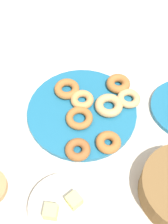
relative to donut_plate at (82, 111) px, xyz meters
The scene contains 13 objects.
ground_plane 0.01m from the donut_plate, ahead, with size 2.40×2.40×0.00m, color beige.
donut_plate is the anchor object (origin of this frame).
donut_0 0.10m from the donut_plate, 71.19° to the right, with size 0.09×0.09×0.03m, color #AD6B33.
donut_1 0.16m from the donut_plate, 107.97° to the left, with size 0.08×0.08×0.03m, color #AD6B33.
donut_2 0.10m from the donut_plate, behind, with size 0.10×0.10×0.03m, color tan.
donut_3 0.05m from the donut_plate, 64.55° to the left, with size 0.09×0.09×0.02m, color #AD6B33.
donut_4 0.04m from the donut_plate, 105.33° to the right, with size 0.08×0.08×0.03m, color tan.
donut_5 0.17m from the donut_plate, 154.95° to the right, with size 0.09×0.09×0.03m, color #AD6B33.
donut_6 0.16m from the donut_plate, 71.56° to the left, with size 0.08×0.08×0.03m, color #995B2D.
donut_7 0.17m from the donut_plate, behind, with size 0.08×0.08×0.02m, color tan.
fruit_bowl 0.34m from the donut_plate, 67.28° to the left, with size 0.19×0.19×0.04m, color silver.
melon_chunk_left 0.34m from the donut_plate, 72.60° to the left, with size 0.04×0.04×0.04m, color #DBD67A.
melon_chunk_right 0.37m from the donut_plate, 63.38° to the left, with size 0.04×0.04×0.04m, color #DBD67A.
Camera 1 is at (0.14, 0.57, 0.84)m, focal length 46.76 mm.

